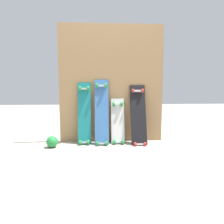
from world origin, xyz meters
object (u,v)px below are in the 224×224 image
at_px(skateboard_teal, 84,115).
at_px(skateboard_blue, 102,114).
at_px(skateboard_white, 118,123).
at_px(skateboard_black, 138,117).
at_px(rubber_ball, 52,142).

height_order(skateboard_teal, skateboard_blue, skateboard_blue).
relative_size(skateboard_teal, skateboard_white, 1.32).
distance_m(skateboard_white, skateboard_black, 0.30).
bearing_deg(skateboard_blue, rubber_ball, -166.18).
relative_size(skateboard_blue, skateboard_black, 1.08).
bearing_deg(rubber_ball, skateboard_blue, 13.82).
height_order(skateboard_teal, skateboard_black, skateboard_teal).
bearing_deg(skateboard_blue, skateboard_black, -2.67).
xyz_separation_m(skateboard_white, skateboard_black, (0.28, -0.05, 0.09)).
distance_m(skateboard_black, rubber_ball, 1.20).
bearing_deg(skateboard_black, skateboard_white, 170.60).
height_order(skateboard_black, rubber_ball, skateboard_black).
height_order(skateboard_teal, rubber_ball, skateboard_teal).
bearing_deg(skateboard_teal, skateboard_blue, -6.55).
distance_m(skateboard_white, rubber_ball, 0.92).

